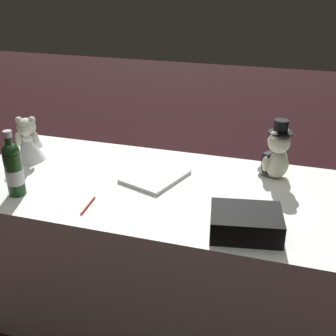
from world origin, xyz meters
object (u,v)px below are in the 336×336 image
at_px(champagne_bottle, 13,168).
at_px(guestbook, 155,176).
at_px(teddy_bear_groom, 276,154).
at_px(signing_pen, 88,206).
at_px(teddy_bear_bride, 29,140).
at_px(gift_case_black, 246,223).

xyz_separation_m(champagne_bottle, guestbook, (-0.55, -0.32, -0.12)).
relative_size(teddy_bear_groom, signing_pen, 1.95).
height_order(teddy_bear_groom, guestbook, teddy_bear_groom).
bearing_deg(champagne_bottle, teddy_bear_groom, -155.31).
distance_m(teddy_bear_groom, guestbook, 0.59).
relative_size(champagne_bottle, guestbook, 1.05).
bearing_deg(teddy_bear_bride, guestbook, 177.44).
bearing_deg(teddy_bear_groom, champagne_bottle, 24.69).
bearing_deg(gift_case_black, teddy_bear_bride, -17.72).
xyz_separation_m(signing_pen, gift_case_black, (-0.67, 0.00, 0.04)).
bearing_deg(champagne_bottle, signing_pen, 177.29).
relative_size(signing_pen, guestbook, 0.52).
height_order(champagne_bottle, gift_case_black, champagne_bottle).
bearing_deg(guestbook, teddy_bear_bride, 16.56).
bearing_deg(teddy_bear_bride, champagne_bottle, 113.74).
distance_m(champagne_bottle, gift_case_black, 1.02).
bearing_deg(signing_pen, teddy_bear_bride, -36.15).
bearing_deg(gift_case_black, teddy_bear_groom, -97.94).
height_order(signing_pen, gift_case_black, gift_case_black).
bearing_deg(teddy_bear_bride, gift_case_black, 162.28).
relative_size(gift_case_black, guestbook, 1.03).
bearing_deg(signing_pen, teddy_bear_groom, -144.94).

